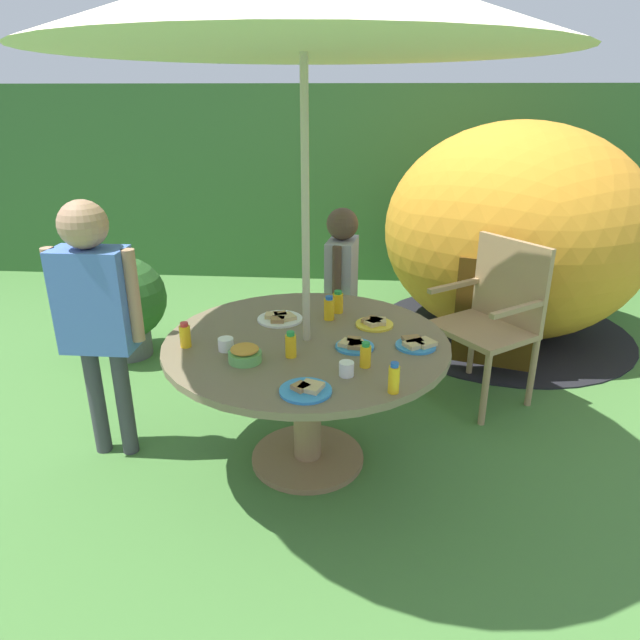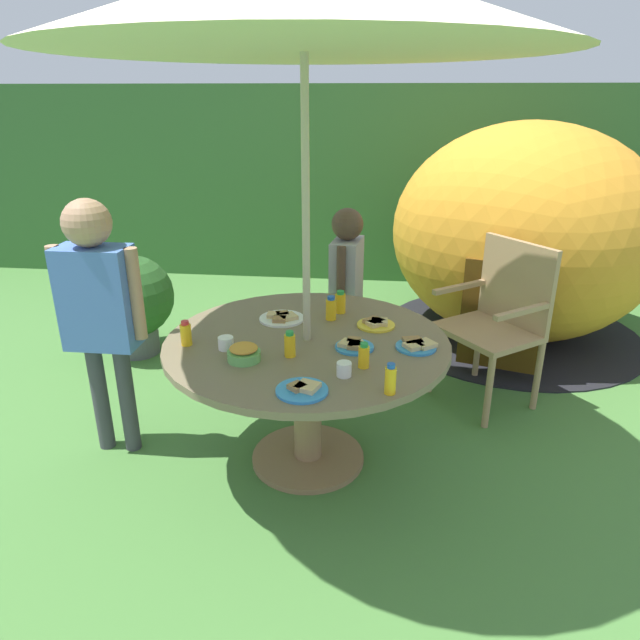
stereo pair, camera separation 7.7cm
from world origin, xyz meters
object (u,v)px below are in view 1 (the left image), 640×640
object	(u,v)px
garden_table	(307,367)
juice_bottle_back_edge	(291,345)
patio_umbrella	(303,0)
cup_far	(226,344)
child_in_grey_shirt	(342,274)
plate_far_left	(416,344)
juice_bottle_spot_a	(329,309)
potted_plant	(125,302)
child_in_blue_shirt	(95,300)
wooden_chair	(494,312)
juice_bottle_center_back	(394,379)
snack_bowl	(245,354)
juice_bottle_near_right	(365,355)
plate_mid_left	(354,345)
juice_bottle_front_edge	(338,302)
plate_mid_right	(306,390)
plate_center_front	(280,318)
cup_near	(346,369)
plate_near_left	(374,323)
dome_tent	(513,233)

from	to	relation	value
garden_table	juice_bottle_back_edge	xyz separation A→B (m)	(-0.05, -0.20, 0.20)
patio_umbrella	cup_far	xyz separation A→B (m)	(-0.36, -0.16, -1.42)
child_in_grey_shirt	plate_far_left	xyz separation A→B (m)	(0.40, -0.99, -0.03)
juice_bottle_spot_a	cup_far	bearing A→B (deg)	-136.59
potted_plant	child_in_blue_shirt	bearing A→B (deg)	-71.40
juice_bottle_back_edge	juice_bottle_spot_a	bearing A→B (deg)	73.18
juice_bottle_back_edge	juice_bottle_spot_a	world-z (taller)	juice_bottle_spot_a
wooden_chair	child_in_blue_shirt	distance (m)	2.27
child_in_blue_shirt	juice_bottle_center_back	world-z (taller)	child_in_blue_shirt
snack_bowl	juice_bottle_near_right	distance (m)	0.53
juice_bottle_spot_a	juice_bottle_near_right	bearing A→B (deg)	-70.30
garden_table	plate_mid_left	bearing A→B (deg)	-18.71
plate_mid_left	juice_bottle_front_edge	world-z (taller)	juice_bottle_front_edge
potted_plant	plate_mid_right	size ratio (longest dim) A/B	3.50
patio_umbrella	plate_center_front	bearing A→B (deg)	125.01
snack_bowl	juice_bottle_back_edge	distance (m)	0.21
juice_bottle_front_edge	cup_near	bearing A→B (deg)	-84.25
potted_plant	cup_near	world-z (taller)	cup_near
child_in_grey_shirt	wooden_chair	bearing A→B (deg)	89.11
wooden_chair	plate_center_front	size ratio (longest dim) A/B	4.21
garden_table	juice_bottle_center_back	distance (m)	0.67
child_in_grey_shirt	plate_near_left	bearing A→B (deg)	22.92
juice_bottle_center_back	cup_near	distance (m)	0.23
dome_tent	snack_bowl	distance (m)	2.70
wooden_chair	child_in_grey_shirt	xyz separation A→B (m)	(-0.94, 0.14, 0.17)
wooden_chair	plate_center_front	xyz separation A→B (m)	(-1.23, -0.57, 0.14)
dome_tent	child_in_blue_shirt	size ratio (longest dim) A/B	1.85
child_in_grey_shirt	plate_mid_right	size ratio (longest dim) A/B	5.47
plate_center_front	juice_bottle_back_edge	bearing A→B (deg)	-75.22
plate_center_front	juice_bottle_spot_a	world-z (taller)	juice_bottle_spot_a
child_in_grey_shirt	plate_center_front	xyz separation A→B (m)	(-0.29, -0.71, -0.03)
plate_mid_right	plate_center_front	world-z (taller)	same
patio_umbrella	wooden_chair	bearing A→B (deg)	37.00
child_in_grey_shirt	juice_bottle_center_back	bearing A→B (deg)	18.33
garden_table	juice_bottle_spot_a	world-z (taller)	juice_bottle_spot_a
child_in_blue_shirt	juice_bottle_back_edge	world-z (taller)	child_in_blue_shirt
juice_bottle_front_edge	cup_near	world-z (taller)	juice_bottle_front_edge
plate_near_left	juice_bottle_near_right	world-z (taller)	juice_bottle_near_right
cup_near	patio_umbrella	bearing A→B (deg)	119.61
plate_mid_left	potted_plant	bearing A→B (deg)	142.83
juice_bottle_near_right	child_in_blue_shirt	bearing A→B (deg)	168.31
snack_bowl	plate_mid_right	xyz separation A→B (m)	(0.30, -0.26, -0.03)
dome_tent	garden_table	bearing A→B (deg)	-109.98
cup_near	plate_center_front	bearing A→B (deg)	121.81
wooden_chair	plate_mid_right	xyz separation A→B (m)	(-1.02, -1.32, 0.14)
snack_bowl	plate_far_left	distance (m)	0.80
patio_umbrella	juice_bottle_near_right	bearing A→B (deg)	-43.61
wooden_chair	plate_far_left	world-z (taller)	wooden_chair
garden_table	cup_far	xyz separation A→B (m)	(-0.36, -0.16, 0.18)
child_in_blue_shirt	juice_bottle_spot_a	distance (m)	1.17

